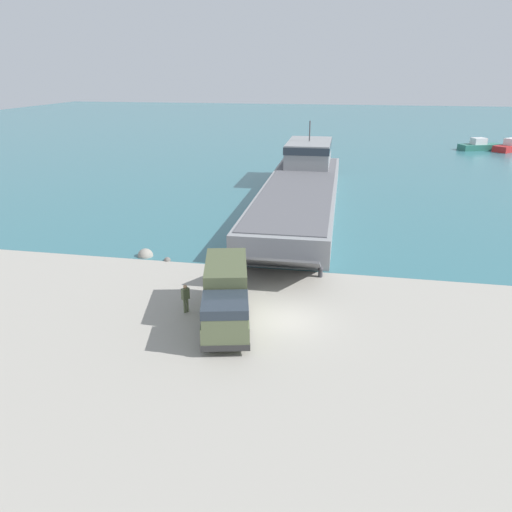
{
  "coord_description": "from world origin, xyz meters",
  "views": [
    {
      "loc": [
        3.01,
        -24.97,
        13.26
      ],
      "look_at": [
        -2.65,
        4.55,
        2.01
      ],
      "focal_mm": 35.0,
      "sensor_mm": 36.0,
      "label": 1
    }
  ],
  "objects": [
    {
      "name": "mooring_bollard",
      "position": [
        1.41,
        6.67,
        0.41
      ],
      "size": [
        0.35,
        0.35,
        0.76
      ],
      "color": "#333338",
      "rests_on": "ground_plane"
    },
    {
      "name": "landing_craft",
      "position": [
        -2.07,
        27.74,
        1.81
      ],
      "size": [
        7.96,
        38.96,
        7.5
      ],
      "rotation": [
        0.0,
        0.0,
        0.02
      ],
      "color": "gray",
      "rests_on": "ground_plane"
    },
    {
      "name": "moored_boat_b",
      "position": [
        25.03,
        69.71,
        0.69
      ],
      "size": [
        7.94,
        5.22,
        2.08
      ],
      "rotation": [
        0.0,
        0.0,
        5.09
      ],
      "color": "#2D7060",
      "rests_on": "ground_plane"
    },
    {
      "name": "ground_plane",
      "position": [
        0.0,
        0.0,
        0.0
      ],
      "size": [
        240.0,
        240.0,
        0.0
      ],
      "primitive_type": "plane",
      "color": "#9E998E"
    },
    {
      "name": "shoreline_rock_b",
      "position": [
        -9.94,
        7.65,
        0.0
      ],
      "size": [
        0.51,
        0.51,
        0.51
      ],
      "primitive_type": "sphere",
      "color": "#66605B",
      "rests_on": "ground_plane"
    },
    {
      "name": "shoreline_rock_a",
      "position": [
        -11.9,
        8.2,
        0.0
      ],
      "size": [
        1.18,
        1.18,
        1.18
      ],
      "primitive_type": "sphere",
      "color": "gray",
      "rests_on": "ground_plane"
    },
    {
      "name": "water_surface",
      "position": [
        0.0,
        97.49,
        0.0
      ],
      "size": [
        240.0,
        180.0,
        0.01
      ],
      "primitive_type": "cube",
      "color": "#336B75",
      "rests_on": "ground_plane"
    },
    {
      "name": "military_truck",
      "position": [
        -3.3,
        -0.85,
        1.62
      ],
      "size": [
        4.04,
        7.73,
        3.15
      ],
      "rotation": [
        0.0,
        0.0,
        -1.34
      ],
      "color": "#566042",
      "rests_on": "ground_plane"
    },
    {
      "name": "soldier_on_ramp",
      "position": [
        -5.9,
        -0.12,
        1.01
      ],
      "size": [
        0.46,
        0.49,
        1.74
      ],
      "rotation": [
        0.0,
        0.0,
        5.62
      ],
      "color": "#566042",
      "rests_on": "ground_plane"
    }
  ]
}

